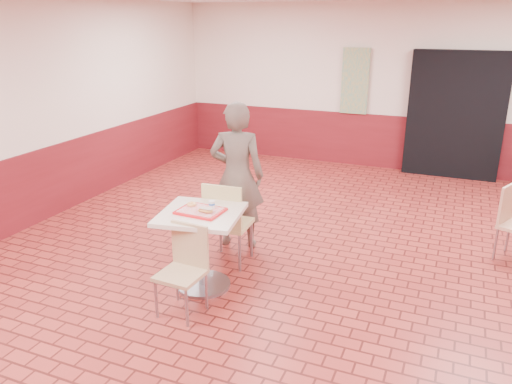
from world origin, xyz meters
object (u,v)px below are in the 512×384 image
at_px(serving_tray, 201,211).
at_px(paper_cup, 212,204).
at_px(chair_main_front, 185,265).
at_px(long_john_donut, 206,210).
at_px(main_table, 202,237).
at_px(chair_main_back, 226,220).
at_px(ring_donut, 192,204).
at_px(customer, 237,176).

relative_size(serving_tray, paper_cup, 5.60).
bearing_deg(chair_main_front, paper_cup, 91.23).
bearing_deg(chair_main_front, long_john_donut, 90.46).
bearing_deg(long_john_donut, paper_cup, 90.12).
relative_size(long_john_donut, paper_cup, 2.08).
bearing_deg(main_table, chair_main_back, 87.66).
distance_m(chair_main_front, ring_donut, 0.69).
bearing_deg(long_john_donut, main_table, 149.80).
bearing_deg(customer, paper_cup, 85.53).
bearing_deg(paper_cup, chair_main_back, 97.90).
xyz_separation_m(chair_main_back, serving_tray, (-0.02, -0.54, 0.30)).
bearing_deg(paper_cup, main_table, -135.50).
bearing_deg(ring_donut, main_table, -25.17).
distance_m(main_table, serving_tray, 0.29).
relative_size(main_table, paper_cup, 10.58).
relative_size(ring_donut, paper_cup, 1.25).
bearing_deg(paper_cup, long_john_donut, -89.88).
height_order(chair_main_back, paper_cup, chair_main_back).
bearing_deg(main_table, serving_tray, 90.00).
relative_size(customer, ring_donut, 18.14).
xyz_separation_m(main_table, chair_main_front, (0.06, -0.46, -0.08)).
bearing_deg(chair_main_back, customer, -81.69).
relative_size(main_table, chair_main_front, 0.97).
height_order(chair_main_front, ring_donut, ring_donut).
bearing_deg(chair_main_front, chair_main_back, 95.87).
relative_size(main_table, long_john_donut, 5.10).
height_order(customer, serving_tray, customer).
bearing_deg(chair_main_back, ring_donut, 67.81).
relative_size(main_table, serving_tray, 1.89).
xyz_separation_m(main_table, long_john_donut, (0.09, -0.05, 0.33)).
bearing_deg(chair_main_front, customer, 99.30).
height_order(chair_main_back, serving_tray, chair_main_back).
bearing_deg(paper_cup, serving_tray, -135.50).
bearing_deg(ring_donut, serving_tray, -25.17).
distance_m(ring_donut, long_john_donut, 0.25).
distance_m(serving_tray, paper_cup, 0.13).
bearing_deg(customer, chair_main_back, 87.34).
distance_m(main_table, chair_main_front, 0.47).
xyz_separation_m(ring_donut, long_john_donut, (0.22, -0.12, 0.01)).
xyz_separation_m(chair_main_front, customer, (-0.16, 1.56, 0.42)).
bearing_deg(main_table, long_john_donut, -30.20).
bearing_deg(customer, serving_tray, 80.35).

